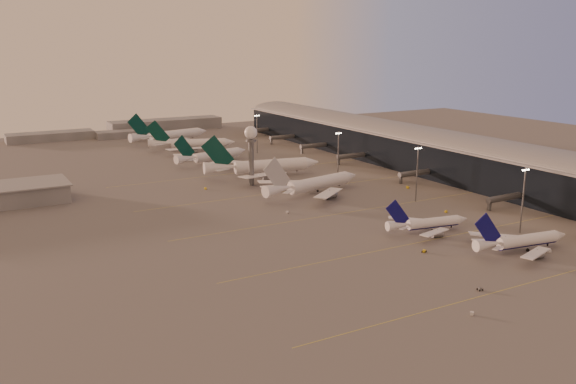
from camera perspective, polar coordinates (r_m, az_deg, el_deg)
ground at (r=204.45m, az=10.24°, el=-6.21°), size 700.00×700.00×0.00m
taxiway_markings at (r=264.10m, az=7.60°, el=-1.51°), size 180.00×185.25×0.02m
terminal at (r=351.21m, az=12.59°, el=3.86°), size 57.00×362.00×23.04m
radar_tower at (r=300.51m, az=-3.48°, el=4.54°), size 6.40×6.40×31.10m
mast_a at (r=240.48m, az=21.14°, el=-0.48°), size 3.60×0.56×25.00m
mast_b at (r=275.59m, az=11.99°, el=1.89°), size 3.60×0.56×25.00m
mast_c at (r=315.35m, az=4.73°, el=3.63°), size 3.60×0.56×25.00m
mast_d at (r=391.32m, az=-2.92°, el=5.64°), size 3.60×0.56×25.00m
distant_horizon at (r=493.26m, az=-14.23°, el=5.78°), size 165.00×37.50×9.00m
narrowbody_near at (r=222.05m, az=21.00°, el=-4.46°), size 39.30×31.18×15.39m
narrowbody_mid at (r=234.53m, az=12.94°, el=-3.00°), size 35.24×27.92×13.84m
widebody_white at (r=285.52m, az=2.40°, el=0.51°), size 58.11×46.10×20.69m
greentail_a at (r=323.42m, az=-2.32°, el=2.19°), size 64.15×51.41×23.44m
greentail_b at (r=362.20m, az=-7.07°, el=3.23°), size 50.94×40.60×18.95m
greentail_c at (r=404.94m, az=-8.94°, el=4.33°), size 55.35×44.00×20.82m
greentail_d at (r=441.21m, az=-10.95°, el=5.07°), size 62.18×49.70×22.88m
gsv_truck_a at (r=169.03m, az=16.85°, el=-10.62°), size 4.97×4.60×2.02m
gsv_tug_near at (r=185.26m, az=17.52°, el=-8.66°), size 2.25×3.25×0.86m
gsv_catering_a at (r=225.11m, az=23.33°, el=-4.71°), size 5.23×2.71×4.18m
gsv_tug_mid at (r=212.44m, az=12.62°, el=-5.43°), size 3.08×3.58×0.88m
gsv_truck_b at (r=263.43m, az=14.62°, el=-1.66°), size 4.82×2.01×1.91m
gsv_truck_c at (r=254.01m, az=-0.01°, el=-1.78°), size 5.01×3.56×1.91m
gsv_catering_b at (r=302.18m, az=11.18°, el=0.74°), size 5.90×3.89×4.46m
gsv_tug_far at (r=296.15m, az=0.20°, el=0.38°), size 2.92×3.48×0.86m
gsv_truck_d at (r=297.78m, az=-7.77°, el=0.45°), size 2.04×5.11×2.04m
gsv_tug_hangar at (r=351.62m, az=-1.45°, el=2.55°), size 4.33×3.02×1.14m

